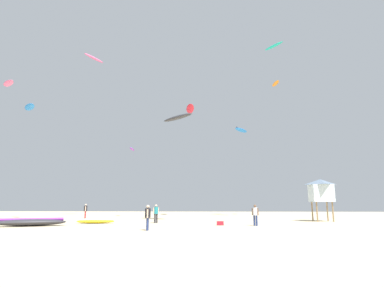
# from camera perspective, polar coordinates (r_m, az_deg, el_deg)

# --- Properties ---
(ground_plane) EXTENTS (120.00, 120.00, 0.00)m
(ground_plane) POSITION_cam_1_polar(r_m,az_deg,el_deg) (14.12, -5.99, -17.54)
(ground_plane) COLOR #C6B28C
(person_foreground) EXTENTS (0.37, 0.53, 1.62)m
(person_foreground) POSITION_cam_1_polar(r_m,az_deg,el_deg) (21.21, -8.00, -12.66)
(person_foreground) COLOR navy
(person_foreground) RESTS_ON ground
(person_midground) EXTENTS (0.49, 0.37, 1.64)m
(person_midground) POSITION_cam_1_polar(r_m,az_deg,el_deg) (29.46, -6.53, -12.12)
(person_midground) COLOR #2D2D33
(person_midground) RESTS_ON ground
(person_left) EXTENTS (0.51, 0.37, 1.63)m
(person_left) POSITION_cam_1_polar(r_m,az_deg,el_deg) (26.00, 11.34, -12.18)
(person_left) COLOR navy
(person_left) RESTS_ON ground
(person_right) EXTENTS (0.38, 0.53, 1.70)m
(person_right) POSITION_cam_1_polar(r_m,az_deg,el_deg) (40.73, -18.67, -11.21)
(person_right) COLOR #B21E23
(person_right) RESTS_ON ground
(kite_grounded_near) EXTENTS (3.33, 1.73, 0.40)m
(kite_grounded_near) POSITION_cam_1_polar(r_m,az_deg,el_deg) (29.78, -17.01, -13.21)
(kite_grounded_near) COLOR yellow
(kite_grounded_near) RESTS_ON ground
(kite_grounded_mid) EXTENTS (5.24, 3.56, 0.62)m
(kite_grounded_mid) POSITION_cam_1_polar(r_m,az_deg,el_deg) (27.98, -27.13, -12.47)
(kite_grounded_mid) COLOR #2D2D33
(kite_grounded_mid) RESTS_ON ground
(lifeguard_tower) EXTENTS (2.30, 2.30, 4.15)m
(lifeguard_tower) POSITION_cam_1_polar(r_m,az_deg,el_deg) (34.55, 22.22, -7.72)
(lifeguard_tower) COLOR #8C704C
(lifeguard_tower) RESTS_ON ground
(cooler_box) EXTENTS (0.56, 0.36, 0.32)m
(cooler_box) POSITION_cam_1_polar(r_m,az_deg,el_deg) (26.21, 5.10, -14.07)
(cooler_box) COLOR red
(cooler_box) RESTS_ON ground
(kite_aloft_0) EXTENTS (2.24, 1.89, 0.50)m
(kite_aloft_0) POSITION_cam_1_polar(r_m,az_deg,el_deg) (39.32, -30.23, 9.46)
(kite_aloft_0) COLOR #E5598C
(kite_aloft_1) EXTENTS (0.92, 2.30, 0.45)m
(kite_aloft_1) POSITION_cam_1_polar(r_m,az_deg,el_deg) (45.49, -10.78, -0.90)
(kite_aloft_1) COLOR purple
(kite_aloft_2) EXTENTS (2.14, 4.43, 1.09)m
(kite_aloft_2) POSITION_cam_1_polar(r_m,az_deg,el_deg) (49.10, -0.35, 6.38)
(kite_aloft_2) COLOR red
(kite_aloft_3) EXTENTS (2.65, 3.86, 0.86)m
(kite_aloft_3) POSITION_cam_1_polar(r_m,az_deg,el_deg) (53.16, -17.28, 14.58)
(kite_aloft_3) COLOR #E5598C
(kite_aloft_4) EXTENTS (4.08, 3.82, 0.72)m
(kite_aloft_4) POSITION_cam_1_polar(r_m,az_deg,el_deg) (34.33, -2.65, 4.79)
(kite_aloft_4) COLOR #2D2D33
(kite_aloft_5) EXTENTS (0.99, 2.57, 0.28)m
(kite_aloft_5) POSITION_cam_1_polar(r_m,az_deg,el_deg) (51.26, 14.85, 10.51)
(kite_aloft_5) COLOR orange
(kite_aloft_6) EXTENTS (2.67, 2.97, 0.57)m
(kite_aloft_6) POSITION_cam_1_polar(r_m,az_deg,el_deg) (47.33, 14.54, 16.75)
(kite_aloft_6) COLOR #19B29E
(kite_aloft_7) EXTENTS (2.73, 2.68, 0.63)m
(kite_aloft_7) POSITION_cam_1_polar(r_m,az_deg,el_deg) (42.82, -27.28, 5.95)
(kite_aloft_7) COLOR blue
(kite_aloft_8) EXTENTS (2.72, 3.67, 0.44)m
(kite_aloft_8) POSITION_cam_1_polar(r_m,az_deg,el_deg) (50.86, 8.87, 2.49)
(kite_aloft_8) COLOR blue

